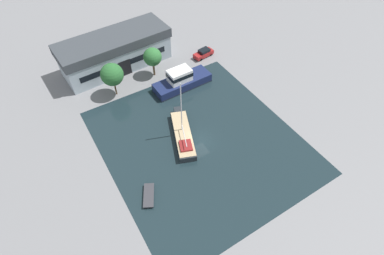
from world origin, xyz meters
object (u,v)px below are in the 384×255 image
at_px(parked_car, 204,53).
at_px(small_dinghy, 149,196).
at_px(motor_cruiser, 181,80).
at_px(quay_tree_by_water, 112,75).
at_px(sailboat_moored, 183,134).
at_px(warehouse_building, 115,51).
at_px(quay_tree_near_building, 152,57).

bearing_deg(parked_car, small_dinghy, 126.03).
xyz_separation_m(motor_cruiser, small_dinghy, (-15.90, -18.13, -1.17)).
xyz_separation_m(quay_tree_by_water, parked_car, (20.49, 1.50, -3.71)).
bearing_deg(parked_car, sailboat_moored, 130.26).
bearing_deg(parked_car, motor_cruiser, 115.70).
height_order(warehouse_building, motor_cruiser, warehouse_building).
xyz_separation_m(quay_tree_near_building, small_dinghy, (-13.05, -24.12, -3.94)).
height_order(warehouse_building, sailboat_moored, sailboat_moored).
bearing_deg(parked_car, quay_tree_near_building, 81.89).
relative_size(warehouse_building, small_dinghy, 5.63).
bearing_deg(quay_tree_by_water, motor_cruiser, -21.25).
xyz_separation_m(warehouse_building, parked_car, (16.82, -6.77, -2.52)).
height_order(warehouse_building, small_dinghy, warehouse_building).
bearing_deg(warehouse_building, motor_cruiser, -61.73).
distance_m(warehouse_building, quay_tree_near_building, 8.47).
relative_size(warehouse_building, motor_cruiser, 1.96).
relative_size(warehouse_building, quay_tree_near_building, 3.74).
bearing_deg(quay_tree_near_building, parked_car, 0.02).
xyz_separation_m(warehouse_building, quay_tree_by_water, (-3.68, -8.27, 1.19)).
height_order(parked_car, sailboat_moored, sailboat_moored).
height_order(quay_tree_near_building, quay_tree_by_water, quay_tree_by_water).
distance_m(warehouse_building, motor_cruiser, 15.12).
relative_size(quay_tree_near_building, quay_tree_by_water, 0.90).
distance_m(quay_tree_by_water, parked_car, 20.88).
height_order(warehouse_building, quay_tree_near_building, warehouse_building).
bearing_deg(motor_cruiser, warehouse_building, 30.14).
xyz_separation_m(warehouse_building, sailboat_moored, (1.60, -23.90, -2.71)).
relative_size(quay_tree_by_water, parked_car, 1.42).
height_order(quay_tree_by_water, small_dinghy, quay_tree_by_water).
xyz_separation_m(parked_car, small_dinghy, (-24.84, -24.13, -0.60)).
bearing_deg(small_dinghy, sailboat_moored, 63.93).
height_order(warehouse_building, quay_tree_by_water, warehouse_building).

